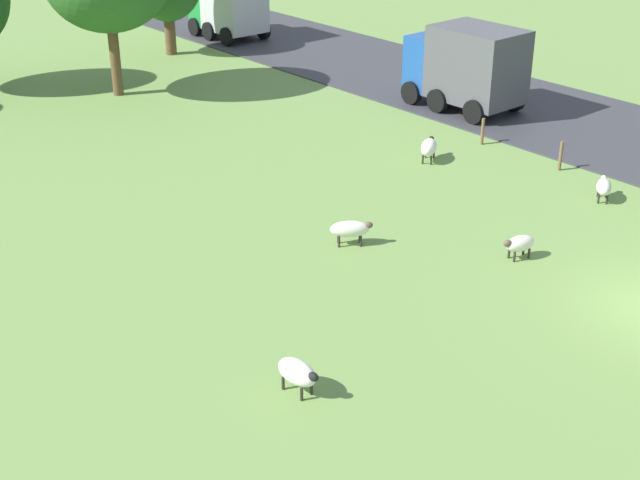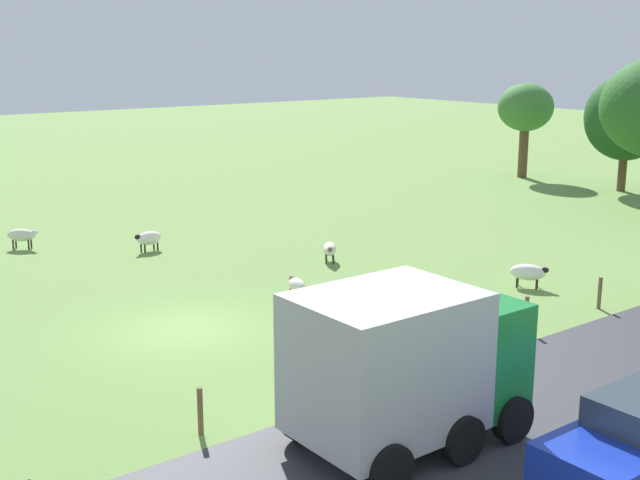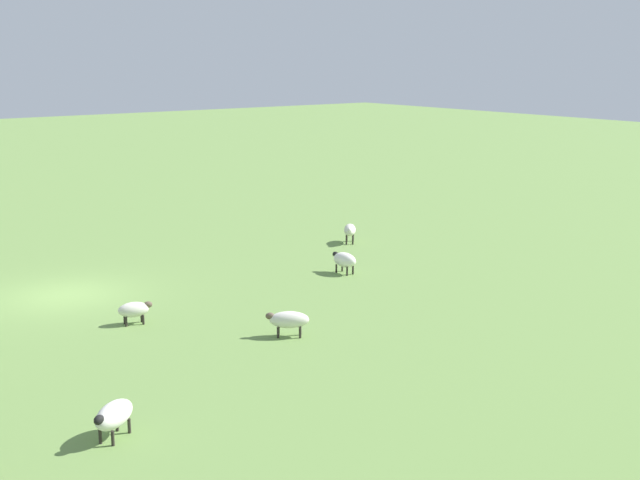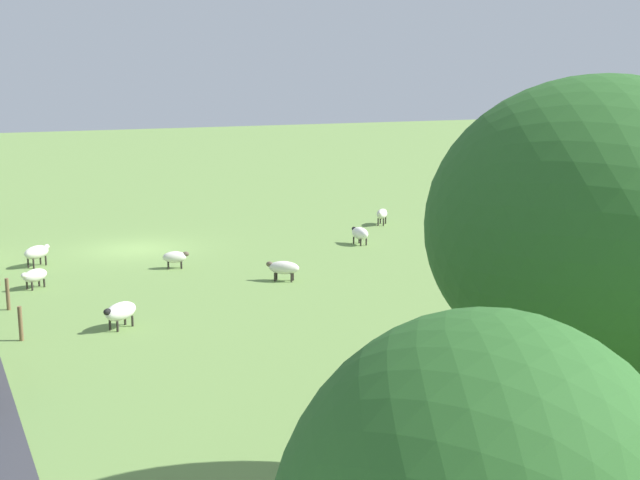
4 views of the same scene
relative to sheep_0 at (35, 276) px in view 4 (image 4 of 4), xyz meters
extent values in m
plane|color=#6B8E47|center=(-4.87, -5.07, -0.46)|extent=(160.00, 160.00, 0.00)
ellipsoid|color=silver|center=(-0.02, -0.01, 0.00)|extent=(1.09, 0.96, 0.46)
ellipsoid|color=silver|center=(0.37, 0.26, 0.11)|extent=(0.32, 0.30, 0.20)
cylinder|color=#2D2823|center=(0.14, 0.25, -0.32)|extent=(0.07, 0.07, 0.29)
cylinder|color=#2D2823|center=(0.28, 0.04, -0.32)|extent=(0.07, 0.07, 0.29)
cylinder|color=#2D2823|center=(-0.31, -0.07, -0.32)|extent=(0.07, 0.07, 0.29)
cylinder|color=#2D2823|center=(-0.17, -0.27, -0.32)|extent=(0.07, 0.07, 0.29)
ellipsoid|color=silver|center=(-0.52, -3.54, 0.11)|extent=(1.25, 1.13, 0.52)
ellipsoid|color=silver|center=(-0.97, -3.88, 0.23)|extent=(0.32, 0.30, 0.20)
cylinder|color=#2D2823|center=(-0.69, -3.85, -0.28)|extent=(0.07, 0.07, 0.38)
cylinder|color=#2D2823|center=(-0.87, -3.62, -0.28)|extent=(0.07, 0.07, 0.38)
cylinder|color=#2D2823|center=(-0.18, -3.45, -0.28)|extent=(0.07, 0.07, 0.38)
cylinder|color=#2D2823|center=(-0.35, -3.23, -0.28)|extent=(0.07, 0.07, 0.38)
ellipsoid|color=white|center=(-1.68, 6.04, 0.06)|extent=(1.26, 1.10, 0.54)
ellipsoid|color=black|center=(-1.23, 6.35, 0.18)|extent=(0.32, 0.30, 0.20)
cylinder|color=#2D2823|center=(-1.50, 6.34, -0.30)|extent=(0.07, 0.07, 0.32)
cylinder|color=#2D2823|center=(-1.34, 6.10, -0.30)|extent=(0.07, 0.07, 0.32)
cylinder|color=#2D2823|center=(-2.03, 5.98, -0.30)|extent=(0.07, 0.07, 0.32)
cylinder|color=#2D2823|center=(-1.86, 5.74, -0.30)|extent=(0.07, 0.07, 0.32)
ellipsoid|color=silver|center=(-17.41, -5.61, 0.10)|extent=(1.11, 1.19, 0.49)
ellipsoid|color=silver|center=(-17.06, -5.19, 0.21)|extent=(0.31, 0.31, 0.20)
cylinder|color=#2D2823|center=(-17.31, -5.28, -0.28)|extent=(0.07, 0.07, 0.38)
cylinder|color=#2D2823|center=(-17.11, -5.46, -0.28)|extent=(0.07, 0.07, 0.38)
cylinder|color=#2D2823|center=(-17.72, -5.76, -0.28)|extent=(0.07, 0.07, 0.38)
cylinder|color=#2D2823|center=(-17.52, -5.93, -0.28)|extent=(0.07, 0.07, 0.38)
ellipsoid|color=white|center=(-14.03, -1.73, 0.05)|extent=(0.62, 1.08, 0.53)
ellipsoid|color=black|center=(-13.99, -2.22, 0.17)|extent=(0.20, 0.27, 0.20)
cylinder|color=#2D2823|center=(-13.87, -2.00, -0.31)|extent=(0.07, 0.07, 0.31)
cylinder|color=#2D2823|center=(-14.16, -2.03, -0.31)|extent=(0.07, 0.07, 0.31)
cylinder|color=#2D2823|center=(-13.91, -1.43, -0.31)|extent=(0.07, 0.07, 0.31)
cylinder|color=#2D2823|center=(-14.20, -1.45, -0.31)|extent=(0.07, 0.07, 0.31)
ellipsoid|color=silver|center=(-8.35, 2.87, 0.04)|extent=(1.19, 1.06, 0.48)
ellipsoid|color=brown|center=(-7.92, 2.54, 0.15)|extent=(0.32, 0.30, 0.20)
cylinder|color=#2D2823|center=(-8.02, 2.79, -0.30)|extent=(0.07, 0.07, 0.32)
cylinder|color=#2D2823|center=(-8.18, 2.57, -0.30)|extent=(0.07, 0.07, 0.32)
cylinder|color=#2D2823|center=(-8.52, 3.16, -0.30)|extent=(0.07, 0.07, 0.32)
cylinder|color=#2D2823|center=(-8.68, 2.95, -0.30)|extent=(0.07, 0.07, 0.32)
ellipsoid|color=silver|center=(-5.31, -0.83, -0.01)|extent=(1.00, 0.66, 0.45)
ellipsoid|color=brown|center=(-5.73, -0.73, 0.09)|extent=(0.30, 0.24, 0.20)
cylinder|color=#2D2823|center=(-5.59, -0.89, -0.32)|extent=(0.07, 0.07, 0.28)
cylinder|color=#2D2823|center=(-5.53, -0.65, -0.32)|extent=(0.07, 0.07, 0.28)
cylinder|color=#2D2823|center=(-5.10, -1.02, -0.32)|extent=(0.07, 0.07, 0.28)
cylinder|color=#2D2823|center=(-5.04, -0.77, -0.32)|extent=(0.07, 0.07, 0.28)
cylinder|color=brown|center=(-6.03, 20.51, 1.21)|extent=(0.45, 0.45, 3.34)
ellipsoid|color=#285B23|center=(-6.03, 20.51, 4.64)|extent=(5.38, 5.38, 4.70)
cylinder|color=brown|center=(1.14, 2.48, 0.06)|extent=(0.12, 0.12, 1.04)
cylinder|color=brown|center=(1.14, 5.96, 0.04)|extent=(0.12, 0.12, 1.00)
camera|label=1|loc=(-23.95, -14.09, 10.89)|focal=50.02mm
camera|label=2|loc=(15.22, -15.60, 7.41)|focal=46.41mm
camera|label=3|loc=(4.86, 21.85, 7.43)|focal=47.96mm
camera|label=4|loc=(3.35, 29.93, 6.97)|focal=46.47mm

